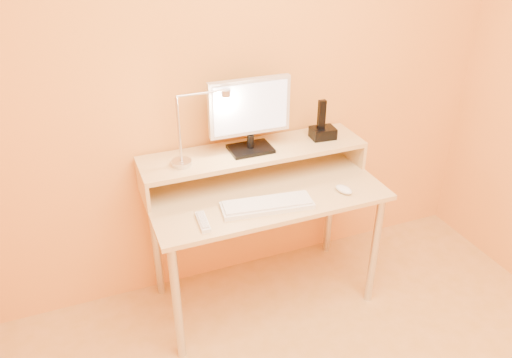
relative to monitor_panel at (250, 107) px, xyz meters
name	(u,v)px	position (x,y,z in m)	size (l,w,h in m)	color
wall_back	(242,72)	(0.02, 0.16, 0.13)	(3.00, 0.04, 2.50)	#F09842
desk_leg_fl	(177,304)	(-0.53, -0.41, -0.77)	(0.04, 0.04, 0.69)	silver
desk_leg_fr	(374,251)	(0.57, -0.41, -0.77)	(0.04, 0.04, 0.69)	silver
desk_leg_bl	(156,244)	(-0.53, 0.09, -0.77)	(0.04, 0.04, 0.69)	silver
desk_leg_br	(330,205)	(0.57, 0.09, -0.77)	(0.04, 0.04, 0.69)	silver
desk_lower	(265,192)	(0.02, -0.16, -0.41)	(1.20, 0.60, 0.03)	tan
shelf_riser_left	(143,186)	(-0.57, -0.01, -0.33)	(0.02, 0.30, 0.14)	tan
shelf_riser_right	(350,148)	(0.61, -0.01, -0.33)	(0.02, 0.30, 0.14)	tan
desk_shelf	(254,152)	(0.02, -0.01, -0.25)	(1.20, 0.30, 0.03)	tan
monitor_foot	(251,149)	(0.00, -0.01, -0.23)	(0.22, 0.16, 0.02)	black
monitor_neck	(250,141)	(0.00, -0.01, -0.19)	(0.04, 0.04, 0.07)	black
monitor_panel	(250,107)	(0.00, 0.00, 0.00)	(0.42, 0.04, 0.29)	silver
monitor_back	(248,105)	(0.00, 0.02, 0.00)	(0.38, 0.01, 0.25)	black
monitor_screen	(251,108)	(0.00, -0.02, 0.00)	(0.39, 0.00, 0.25)	silver
lamp_base	(182,163)	(-0.37, -0.04, -0.23)	(0.10, 0.10, 0.03)	silver
lamp_post	(179,130)	(-0.37, -0.04, -0.05)	(0.01, 0.01, 0.33)	silver
lamp_arm	(201,93)	(-0.25, -0.04, 0.12)	(0.01, 0.01, 0.24)	silver
lamp_head	(226,93)	(-0.13, -0.04, 0.10)	(0.04, 0.04, 0.03)	silver
lamp_bulb	(226,96)	(-0.13, -0.04, 0.09)	(0.03, 0.03, 0.00)	#FFEAC6
phone_dock	(323,133)	(0.42, -0.01, -0.21)	(0.13, 0.10, 0.06)	black
phone_handset	(322,114)	(0.41, -0.01, -0.10)	(0.04, 0.03, 0.16)	black
phone_led	(335,135)	(0.47, -0.06, -0.21)	(0.01, 0.00, 0.04)	#2736ED
keyboard	(267,205)	(-0.03, -0.32, -0.39)	(0.45, 0.14, 0.02)	white
mouse	(344,189)	(0.38, -0.33, -0.38)	(0.06, 0.10, 0.03)	white
remote_control	(203,222)	(-0.36, -0.34, -0.39)	(0.04, 0.16, 0.02)	white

